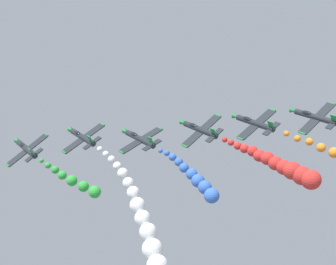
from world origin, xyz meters
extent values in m
cylinder|color=#23282D|center=(-21.38, 17.30, 98.05)|extent=(1.49, 9.00, 1.49)
cone|color=#1E8438|center=(-21.38, 22.40, 98.05)|extent=(1.42, 1.20, 1.42)
cube|color=#23282D|center=(-21.34, 16.90, 97.97)|extent=(8.16, 1.90, 4.56)
cylinder|color=#1E8438|center=(-25.37, 16.90, 95.76)|extent=(0.49, 1.40, 0.49)
cylinder|color=#1E8438|center=(-17.30, 16.90, 100.17)|extent=(0.49, 1.40, 0.49)
cube|color=#23282D|center=(-21.41, 13.30, 98.10)|extent=(3.42, 1.20, 1.98)
cube|color=#1E8438|center=(-21.85, 13.20, 98.90)|extent=(0.89, 1.10, 1.47)
ellipsoid|color=black|center=(-21.62, 19.10, 98.49)|extent=(1.04, 2.20, 1.00)
sphere|color=green|center=(-21.26, 9.91, 98.10)|extent=(0.85, 0.85, 0.85)
sphere|color=green|center=(-21.02, 7.52, 97.94)|extent=(1.11, 1.11, 1.11)
sphere|color=green|center=(-20.70, 5.13, 97.88)|extent=(1.38, 1.38, 1.38)
sphere|color=green|center=(-20.46, 2.74, 97.67)|extent=(1.50, 1.50, 1.50)
sphere|color=green|center=(-19.81, 0.35, 97.40)|extent=(1.84, 1.84, 1.84)
sphere|color=green|center=(-18.90, -2.04, 97.02)|extent=(1.82, 1.82, 1.82)
sphere|color=green|center=(-18.09, -4.43, 96.75)|extent=(2.05, 2.05, 2.05)
cylinder|color=#23282D|center=(-12.40, 10.98, 100.37)|extent=(1.46, 9.00, 1.46)
cone|color=#1E8438|center=(-12.40, 16.08, 100.37)|extent=(1.38, 1.20, 1.38)
cube|color=#23282D|center=(-12.36, 10.58, 100.28)|extent=(8.44, 1.90, 3.99)
cylinder|color=#1E8438|center=(-16.54, 10.58, 98.37)|extent=(0.48, 1.40, 0.48)
cylinder|color=#1E8438|center=(-8.17, 10.58, 102.19)|extent=(0.48, 1.40, 0.48)
cube|color=#23282D|center=(-12.42, 6.98, 100.42)|extent=(3.53, 1.20, 1.74)
cube|color=#1E8438|center=(-12.80, 6.88, 101.25)|extent=(0.79, 1.10, 1.51)
ellipsoid|color=black|center=(-12.60, 12.78, 100.82)|extent=(1.02, 2.20, 0.97)
sphere|color=white|center=(-12.57, 3.72, 100.26)|extent=(1.03, 1.03, 1.03)
sphere|color=white|center=(-12.61, 1.47, 100.07)|extent=(1.15, 1.15, 1.15)
sphere|color=white|center=(-12.74, -0.79, 99.86)|extent=(1.32, 1.32, 1.32)
sphere|color=white|center=(-12.94, -3.04, 99.48)|extent=(1.48, 1.48, 1.48)
sphere|color=white|center=(-13.24, -5.30, 99.05)|extent=(1.83, 1.83, 1.83)
sphere|color=white|center=(-13.60, -7.55, 98.29)|extent=(1.86, 1.86, 1.86)
sphere|color=white|center=(-14.09, -9.81, 97.64)|extent=(2.07, 2.07, 2.07)
sphere|color=white|center=(-14.78, -12.06, 96.64)|extent=(2.45, 2.45, 2.45)
sphere|color=white|center=(-15.36, -14.32, 95.63)|extent=(2.48, 2.48, 2.48)
sphere|color=white|center=(-15.92, -16.57, 94.63)|extent=(2.62, 2.62, 2.62)
sphere|color=white|center=(-16.74, -18.83, 93.28)|extent=(3.04, 3.04, 3.04)
cylinder|color=#23282D|center=(-4.51, 2.84, 100.70)|extent=(1.38, 9.00, 1.38)
cone|color=#1E8438|center=(-4.51, 7.94, 100.70)|extent=(1.31, 1.20, 1.31)
cube|color=#23282D|center=(-4.48, 2.44, 100.60)|extent=(8.82, 1.90, 2.97)
cylinder|color=#1E8438|center=(-8.86, 2.44, 99.21)|extent=(0.45, 1.40, 0.45)
cylinder|color=#1E8438|center=(-0.10, 2.44, 102.00)|extent=(0.45, 1.40, 0.45)
cube|color=#23282D|center=(-4.53, -1.16, 100.75)|extent=(3.68, 1.20, 1.33)
cube|color=#1E8438|center=(-4.80, -1.26, 101.62)|extent=(0.62, 1.10, 1.57)
ellipsoid|color=black|center=(-4.66, 4.64, 101.17)|extent=(0.97, 2.20, 0.91)
sphere|color=blue|center=(-4.56, -3.92, 100.52)|extent=(0.83, 0.83, 0.83)
sphere|color=blue|center=(-4.48, -5.68, 100.63)|extent=(1.05, 1.05, 1.05)
sphere|color=blue|center=(-4.54, -7.44, 100.50)|extent=(1.37, 1.37, 1.37)
sphere|color=blue|center=(-4.56, -9.20, 100.19)|extent=(1.48, 1.48, 1.48)
sphere|color=blue|center=(-4.83, -10.96, 99.85)|extent=(1.65, 1.65, 1.65)
sphere|color=blue|center=(-4.62, -12.72, 99.29)|extent=(1.92, 1.92, 1.92)
sphere|color=blue|center=(-4.75, -14.48, 98.82)|extent=(2.19, 2.19, 2.19)
sphere|color=blue|center=(-4.81, -16.24, 98.39)|extent=(2.20, 2.20, 2.20)
sphere|color=blue|center=(-4.90, -18.00, 97.69)|extent=(2.44, 2.44, 2.44)
cylinder|color=#23282D|center=(4.76, -3.72, 102.48)|extent=(1.49, 9.00, 1.49)
cone|color=#1E8438|center=(4.76, 1.38, 102.48)|extent=(1.41, 1.20, 1.41)
cube|color=#23282D|center=(4.80, -4.12, 102.39)|extent=(8.19, 1.90, 4.51)
cylinder|color=#1E8438|center=(0.75, -4.12, 100.22)|extent=(0.49, 1.40, 0.49)
cylinder|color=#1E8438|center=(8.86, -4.12, 104.57)|extent=(0.49, 1.40, 0.49)
cube|color=#23282D|center=(4.73, -7.72, 102.52)|extent=(3.43, 1.20, 1.95)
cube|color=#1E8438|center=(4.30, -7.82, 103.33)|extent=(0.88, 1.10, 1.48)
ellipsoid|color=black|center=(4.52, -1.92, 102.92)|extent=(1.04, 2.20, 0.99)
sphere|color=red|center=(4.82, -10.34, 102.46)|extent=(1.02, 1.02, 1.02)
sphere|color=red|center=(4.76, -11.95, 102.43)|extent=(1.16, 1.16, 1.16)
sphere|color=red|center=(4.84, -13.57, 102.29)|extent=(1.38, 1.38, 1.38)
sphere|color=red|center=(4.81, -15.18, 102.32)|extent=(1.56, 1.56, 1.56)
sphere|color=red|center=(5.04, -16.79, 102.32)|extent=(1.83, 1.83, 1.83)
sphere|color=red|center=(4.94, -18.41, 102.07)|extent=(2.01, 2.01, 2.01)
sphere|color=red|center=(5.04, -20.02, 102.14)|extent=(2.22, 2.22, 2.22)
sphere|color=red|center=(5.16, -21.64, 101.81)|extent=(2.30, 2.30, 2.30)
sphere|color=red|center=(5.27, -23.25, 101.67)|extent=(2.43, 2.43, 2.43)
sphere|color=red|center=(5.22, -24.87, 101.72)|extent=(2.82, 2.82, 2.82)
sphere|color=red|center=(5.55, -26.48, 101.38)|extent=(2.91, 2.91, 2.91)
sphere|color=red|center=(5.64, -28.09, 101.31)|extent=(3.05, 3.05, 3.05)
cylinder|color=#23282D|center=(12.95, -9.83, 103.77)|extent=(1.46, 9.00, 1.46)
cone|color=#1E8438|center=(12.95, -4.73, 103.77)|extent=(1.39, 1.20, 1.39)
cube|color=#23282D|center=(12.99, -10.23, 103.68)|extent=(8.39, 1.90, 4.10)
cylinder|color=#1E8438|center=(8.83, -10.23, 101.71)|extent=(0.48, 1.40, 0.48)
cylinder|color=#1E8438|center=(17.15, -10.23, 105.65)|extent=(0.48, 1.40, 0.48)
cube|color=#23282D|center=(12.93, -13.83, 103.81)|extent=(3.51, 1.20, 1.79)
cube|color=#1E8438|center=(12.53, -13.93, 104.64)|extent=(0.81, 1.10, 1.51)
ellipsoid|color=black|center=(12.73, -8.03, 104.22)|extent=(1.02, 2.20, 0.97)
sphere|color=orange|center=(13.04, -17.13, 103.80)|extent=(1.01, 1.01, 1.01)
sphere|color=orange|center=(13.14, -19.43, 103.55)|extent=(1.16, 1.16, 1.16)
sphere|color=orange|center=(13.35, -21.73, 103.62)|extent=(1.30, 1.30, 1.30)
sphere|color=orange|center=(13.40, -24.03, 103.30)|extent=(1.52, 1.52, 1.52)
sphere|color=orange|center=(13.64, -26.33, 103.10)|extent=(1.76, 1.76, 1.76)
cylinder|color=#23282D|center=(22.18, -16.29, 104.86)|extent=(1.48, 9.00, 1.48)
cone|color=#1E8438|center=(22.18, -11.19, 104.86)|extent=(1.41, 1.20, 1.41)
cube|color=#23282D|center=(22.23, -16.69, 104.77)|extent=(8.25, 1.90, 4.39)
cylinder|color=#1E8438|center=(18.14, -16.69, 102.66)|extent=(0.49, 1.40, 0.49)
cylinder|color=#1E8438|center=(26.31, -16.69, 106.89)|extent=(0.49, 1.40, 0.49)
cube|color=#23282D|center=(22.16, -20.29, 104.91)|extent=(3.46, 1.20, 1.91)
cube|color=#1E8438|center=(21.74, -20.39, 105.72)|extent=(0.86, 1.10, 1.48)
ellipsoid|color=black|center=(21.95, -14.49, 105.30)|extent=(1.03, 2.20, 0.99)
camera|label=1|loc=(-47.14, -63.60, 130.31)|focal=47.74mm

